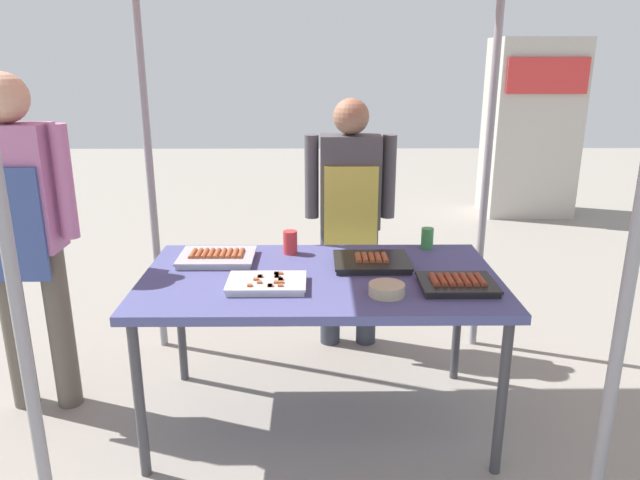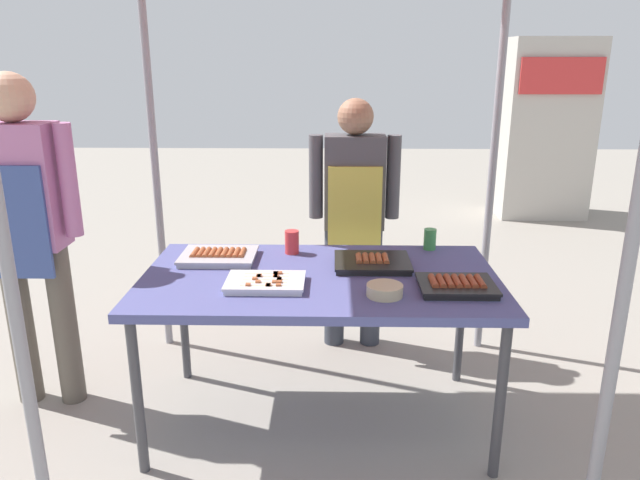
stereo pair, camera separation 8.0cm
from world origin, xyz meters
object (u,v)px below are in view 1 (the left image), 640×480
(drink_cup_near_edge, at_px, (290,242))
(customer_nearby, at_px, (21,220))
(vendor_woman, at_px, (350,206))
(stall_table, at_px, (320,286))
(tray_pork_links, at_px, (217,257))
(drink_cup_by_wok, at_px, (427,238))
(neighbor_stall_left, at_px, (531,128))
(condiment_bowl, at_px, (387,289))
(tray_grilled_sausages, at_px, (372,262))
(tray_meat_skewers, at_px, (267,283))
(tray_spring_rolls, at_px, (457,284))

(drink_cup_near_edge, bearing_deg, customer_nearby, -172.67)
(drink_cup_near_edge, relative_size, vendor_woman, 0.08)
(stall_table, relative_size, customer_nearby, 0.98)
(stall_table, bearing_deg, customer_nearby, 173.73)
(tray_pork_links, relative_size, vendor_woman, 0.24)
(drink_cup_by_wok, xyz_separation_m, neighbor_stall_left, (1.79, 3.64, 0.15))
(stall_table, distance_m, condiment_bowl, 0.37)
(customer_nearby, bearing_deg, tray_grilled_sausages, -0.88)
(neighbor_stall_left, bearing_deg, customer_nearby, -133.85)
(tray_grilled_sausages, relative_size, vendor_woman, 0.24)
(neighbor_stall_left, bearing_deg, drink_cup_by_wok, -116.20)
(vendor_woman, bearing_deg, condiment_bowl, 94.98)
(tray_grilled_sausages, relative_size, tray_meat_skewers, 1.05)
(tray_meat_skewers, distance_m, drink_cup_by_wok, 0.95)
(tray_spring_rolls, xyz_separation_m, drink_cup_by_wok, (-0.03, 0.55, 0.03))
(tray_spring_rolls, height_order, drink_cup_by_wok, drink_cup_by_wok)
(tray_meat_skewers, relative_size, vendor_woman, 0.23)
(tray_pork_links, bearing_deg, customer_nearby, -176.79)
(stall_table, relative_size, neighbor_stall_left, 0.85)
(tray_meat_skewers, relative_size, tray_pork_links, 0.94)
(tray_grilled_sausages, bearing_deg, vendor_woman, 95.23)
(tray_pork_links, bearing_deg, vendor_woman, 42.61)
(tray_grilled_sausages, bearing_deg, tray_pork_links, 174.20)
(tray_grilled_sausages, xyz_separation_m, tray_spring_rolls, (0.34, -0.29, 0.00))
(stall_table, distance_m, tray_spring_rolls, 0.61)
(neighbor_stall_left, bearing_deg, tray_spring_rolls, -112.80)
(condiment_bowl, xyz_separation_m, drink_cup_by_wok, (0.28, 0.63, 0.03))
(tray_pork_links, xyz_separation_m, neighbor_stall_left, (2.84, 3.83, 0.18))
(stall_table, height_order, tray_spring_rolls, tray_spring_rolls)
(vendor_woman, bearing_deg, tray_meat_skewers, 67.06)
(tray_meat_skewers, height_order, drink_cup_near_edge, drink_cup_near_edge)
(condiment_bowl, xyz_separation_m, vendor_woman, (-0.09, 1.06, 0.09))
(tray_spring_rolls, xyz_separation_m, customer_nearby, (-1.96, 0.32, 0.20))
(stall_table, distance_m, neighbor_stall_left, 4.67)
(drink_cup_by_wok, bearing_deg, customer_nearby, -173.00)
(neighbor_stall_left, bearing_deg, tray_meat_skewers, -121.65)
(stall_table, xyz_separation_m, tray_grilled_sausages, (0.24, 0.13, 0.07))
(tray_pork_links, distance_m, neighbor_stall_left, 4.77)
(condiment_bowl, xyz_separation_m, drink_cup_near_edge, (-0.42, 0.55, 0.03))
(vendor_woman, xyz_separation_m, neighbor_stall_left, (2.16, 3.21, 0.09))
(stall_table, distance_m, vendor_woman, 0.86)
(stall_table, relative_size, drink_cup_near_edge, 13.77)
(tray_spring_rolls, relative_size, customer_nearby, 0.19)
(tray_meat_skewers, xyz_separation_m, drink_cup_by_wok, (0.78, 0.53, 0.04))
(drink_cup_near_edge, bearing_deg, tray_grilled_sausages, -25.30)
(stall_table, bearing_deg, drink_cup_by_wok, 35.17)
(tray_meat_skewers, relative_size, neighbor_stall_left, 0.18)
(drink_cup_by_wok, distance_m, customer_nearby, 1.96)
(drink_cup_near_edge, xyz_separation_m, drink_cup_by_wok, (0.70, 0.08, -0.00))
(tray_pork_links, distance_m, condiment_bowl, 0.88)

